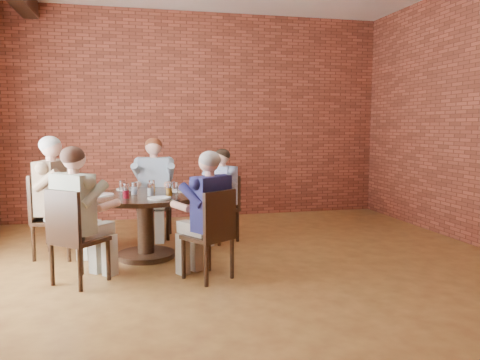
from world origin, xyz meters
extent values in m
plane|color=olive|center=(0.00, 0.00, 0.00)|extent=(7.00, 7.00, 0.00)
plane|color=brown|center=(0.00, 3.50, 1.70)|extent=(7.00, 0.00, 7.00)
cylinder|color=#341F11|center=(-0.90, 1.14, 0.03)|extent=(0.67, 0.67, 0.06)
cylinder|color=#341F11|center=(-0.90, 1.14, 0.35)|extent=(0.19, 0.19, 0.64)
cylinder|color=#301E11|center=(-0.90, 1.14, 0.72)|extent=(1.33, 1.33, 0.05)
cube|color=#341F11|center=(0.10, 1.69, 0.43)|extent=(0.52, 0.52, 0.04)
cube|color=#341F11|center=(0.25, 1.77, 0.67)|extent=(0.22, 0.35, 0.43)
cylinder|color=#341F11|center=(-0.12, 1.75, 0.21)|extent=(0.04, 0.04, 0.41)
cylinder|color=#341F11|center=(0.04, 1.47, 0.21)|extent=(0.04, 0.04, 0.41)
cylinder|color=#341F11|center=(0.16, 1.91, 0.21)|extent=(0.04, 0.04, 0.41)
cylinder|color=#341F11|center=(0.32, 1.63, 0.21)|extent=(0.04, 0.04, 0.41)
cube|color=#341F11|center=(-0.74, 2.13, 0.43)|extent=(0.51, 0.51, 0.04)
cube|color=#341F11|center=(-0.71, 2.33, 0.70)|extent=(0.45, 0.11, 0.51)
cylinder|color=#341F11|center=(-0.96, 1.97, 0.21)|extent=(0.04, 0.04, 0.41)
cylinder|color=#341F11|center=(-0.58, 1.91, 0.21)|extent=(0.04, 0.04, 0.41)
cylinder|color=#341F11|center=(-0.90, 2.35, 0.21)|extent=(0.04, 0.04, 0.41)
cylinder|color=#341F11|center=(-0.52, 2.29, 0.21)|extent=(0.04, 0.04, 0.41)
cube|color=#341F11|center=(-1.90, 1.41, 0.43)|extent=(0.57, 0.57, 0.04)
cube|color=#341F11|center=(-2.11, 1.46, 0.72)|extent=(0.16, 0.46, 0.53)
cylinder|color=#341F11|center=(-1.76, 1.16, 0.21)|extent=(0.04, 0.04, 0.41)
cylinder|color=#341F11|center=(-1.65, 1.55, 0.21)|extent=(0.04, 0.04, 0.41)
cylinder|color=#341F11|center=(-2.15, 1.27, 0.21)|extent=(0.04, 0.04, 0.41)
cylinder|color=#341F11|center=(-2.05, 1.66, 0.21)|extent=(0.04, 0.04, 0.41)
cube|color=#341F11|center=(-1.56, 0.38, 0.43)|extent=(0.61, 0.61, 0.04)
cube|color=#341F11|center=(-1.68, 0.23, 0.70)|extent=(0.35, 0.31, 0.49)
cylinder|color=#341F11|center=(-1.29, 0.40, 0.21)|extent=(0.04, 0.04, 0.41)
cylinder|color=#341F11|center=(-1.58, 0.64, 0.21)|extent=(0.04, 0.04, 0.41)
cylinder|color=#341F11|center=(-1.54, 0.12, 0.21)|extent=(0.04, 0.04, 0.41)
cylinder|color=#341F11|center=(-1.82, 0.36, 0.21)|extent=(0.04, 0.04, 0.41)
cube|color=#341F11|center=(-0.32, 0.22, 0.43)|extent=(0.56, 0.56, 0.04)
cube|color=#341F11|center=(-0.22, 0.06, 0.68)|extent=(0.36, 0.25, 0.46)
cylinder|color=#341F11|center=(-0.26, 0.46, 0.21)|extent=(0.04, 0.04, 0.41)
cylinder|color=#341F11|center=(-0.56, 0.27, 0.21)|extent=(0.04, 0.04, 0.41)
cylinder|color=#341F11|center=(-0.08, 0.17, 0.21)|extent=(0.04, 0.04, 0.41)
cylinder|color=#341F11|center=(-0.37, -0.02, 0.21)|extent=(0.04, 0.04, 0.41)
cylinder|color=white|center=(-0.50, 1.32, 0.76)|extent=(0.26, 0.26, 0.01)
cylinder|color=white|center=(-1.10, 1.62, 0.76)|extent=(0.26, 0.26, 0.01)
cylinder|color=white|center=(-1.37, 1.17, 0.76)|extent=(0.26, 0.26, 0.01)
cylinder|color=white|center=(-0.75, 0.77, 0.76)|extent=(0.26, 0.26, 0.01)
cylinder|color=white|center=(-0.55, 1.10, 0.82)|extent=(0.07, 0.07, 0.14)
cylinder|color=white|center=(-0.81, 1.35, 0.82)|extent=(0.07, 0.07, 0.14)
cylinder|color=white|center=(-1.16, 1.41, 0.82)|extent=(0.07, 0.07, 0.14)
cylinder|color=white|center=(-1.02, 1.16, 0.82)|extent=(0.07, 0.07, 0.14)
cylinder|color=white|center=(-1.11, 1.10, 0.82)|extent=(0.07, 0.07, 0.14)
cylinder|color=white|center=(-1.11, 0.87, 0.82)|extent=(0.07, 0.07, 0.14)
cylinder|color=white|center=(-0.84, 1.03, 0.82)|extent=(0.07, 0.07, 0.14)
cylinder|color=white|center=(-0.63, 0.97, 0.82)|extent=(0.07, 0.07, 0.14)
cube|color=black|center=(-0.58, 0.68, 0.75)|extent=(0.10, 0.16, 0.01)
camera|label=1|loc=(-1.05, -4.34, 1.54)|focal=35.00mm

